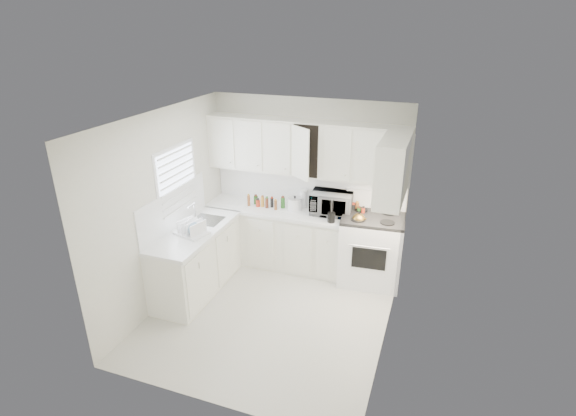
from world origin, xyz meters
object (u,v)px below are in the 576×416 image
at_px(tea_kettle, 359,219).
at_px(microwave, 332,201).
at_px(dish_rack, 191,226).
at_px(rice_cooker, 295,203).
at_px(utensil_crock, 332,211).
at_px(stove, 372,240).

relative_size(tea_kettle, microwave, 0.39).
bearing_deg(dish_rack, rice_cooker, 66.17).
relative_size(microwave, rice_cooker, 2.76).
relative_size(utensil_crock, dish_rack, 0.85).
bearing_deg(dish_rack, microwave, 54.77).
bearing_deg(tea_kettle, dish_rack, -135.24).
distance_m(tea_kettle, dish_rack, 2.30).
bearing_deg(dish_rack, stove, 43.54).
bearing_deg(tea_kettle, microwave, 167.96).
xyz_separation_m(stove, dish_rack, (-2.24, -1.19, 0.40)).
bearing_deg(microwave, stove, -13.85).
xyz_separation_m(microwave, rice_cooker, (-0.56, -0.04, -0.10)).
xyz_separation_m(tea_kettle, utensil_crock, (-0.39, -0.03, 0.08)).
relative_size(rice_cooker, utensil_crock, 0.62).
height_order(utensil_crock, dish_rack, utensil_crock).
bearing_deg(tea_kettle, utensil_crock, -157.99).
xyz_separation_m(tea_kettle, microwave, (-0.47, 0.27, 0.11)).
height_order(tea_kettle, microwave, microwave).
relative_size(microwave, dish_rack, 1.45).
height_order(microwave, dish_rack, microwave).
bearing_deg(stove, dish_rack, -156.79).
distance_m(stove, microwave, 0.82).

